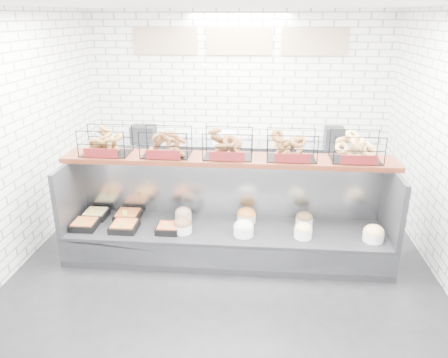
{
  "coord_description": "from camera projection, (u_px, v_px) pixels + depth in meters",
  "views": [
    {
      "loc": [
        0.39,
        -4.58,
        2.9
      ],
      "look_at": [
        -0.04,
        0.45,
        0.99
      ],
      "focal_mm": 35.0,
      "sensor_mm": 36.0,
      "label": 1
    }
  ],
  "objects": [
    {
      "name": "room_shell",
      "position": [
        229.0,
        91.0,
        5.16
      ],
      "size": [
        5.02,
        5.51,
        3.01
      ],
      "color": "white",
      "rests_on": "ground"
    },
    {
      "name": "bagel_shelf",
      "position": [
        228.0,
        147.0,
        5.32
      ],
      "size": [
        4.1,
        0.5,
        0.4
      ],
      "color": "#451A0E",
      "rests_on": "display_case"
    },
    {
      "name": "ground",
      "position": [
        224.0,
        268.0,
        5.32
      ],
      "size": [
        5.5,
        5.5,
        0.0
      ],
      "primitive_type": "plane",
      "color": "black",
      "rests_on": "ground"
    },
    {
      "name": "prep_counter",
      "position": [
        237.0,
        167.0,
        7.43
      ],
      "size": [
        4.0,
        0.6,
        1.2
      ],
      "color": "#93969B",
      "rests_on": "ground"
    },
    {
      "name": "display_case",
      "position": [
        226.0,
        231.0,
        5.53
      ],
      "size": [
        4.0,
        0.9,
        1.2
      ],
      "color": "black",
      "rests_on": "ground"
    }
  ]
}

